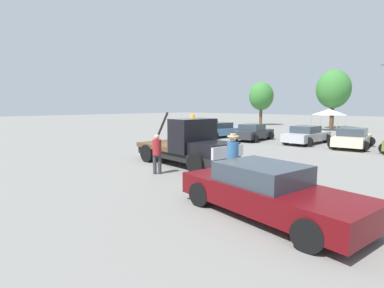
{
  "coord_description": "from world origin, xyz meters",
  "views": [
    {
      "loc": [
        10.1,
        -9.98,
        2.83
      ],
      "look_at": [
        0.5,
        0.0,
        1.05
      ],
      "focal_mm": 28.0,
      "sensor_mm": 36.0,
      "label": 1
    }
  ],
  "objects_px": {
    "parked_car_tan": "(207,128)",
    "tree_center": "(261,96)",
    "person_near_truck": "(233,155)",
    "parked_car_charcoal": "(253,132)",
    "foreground_car": "(267,191)",
    "person_at_hood": "(157,151)",
    "tow_truck": "(189,146)",
    "tree_left": "(333,89)",
    "parked_car_cream": "(352,138)",
    "parked_car_skyblue": "(221,130)",
    "parked_car_silver": "(306,135)",
    "canopy_tent_white": "(329,112)"
  },
  "relations": [
    {
      "from": "parked_car_charcoal",
      "to": "person_at_hood",
      "type": "bearing_deg",
      "value": -169.59
    },
    {
      "from": "foreground_car",
      "to": "tree_left",
      "type": "relative_size",
      "value": 0.73
    },
    {
      "from": "tow_truck",
      "to": "tree_left",
      "type": "height_order",
      "value": "tree_left"
    },
    {
      "from": "person_near_truck",
      "to": "parked_car_silver",
      "type": "bearing_deg",
      "value": -87.16
    },
    {
      "from": "parked_car_charcoal",
      "to": "tree_center",
      "type": "distance_m",
      "value": 20.41
    },
    {
      "from": "parked_car_cream",
      "to": "tree_center",
      "type": "height_order",
      "value": "tree_center"
    },
    {
      "from": "parked_car_silver",
      "to": "tree_center",
      "type": "xyz_separation_m",
      "value": [
        -13.95,
        16.69,
        3.52
      ]
    },
    {
      "from": "parked_car_charcoal",
      "to": "parked_car_skyblue",
      "type": "bearing_deg",
      "value": 84.08
    },
    {
      "from": "person_near_truck",
      "to": "parked_car_skyblue",
      "type": "xyz_separation_m",
      "value": [
        -10.53,
        12.58,
        -0.45
      ]
    },
    {
      "from": "foreground_car",
      "to": "person_at_hood",
      "type": "height_order",
      "value": "person_at_hood"
    },
    {
      "from": "person_near_truck",
      "to": "parked_car_charcoal",
      "type": "height_order",
      "value": "person_near_truck"
    },
    {
      "from": "parked_car_tan",
      "to": "parked_car_charcoal",
      "type": "height_order",
      "value": "same"
    },
    {
      "from": "person_near_truck",
      "to": "parked_car_charcoal",
      "type": "distance_m",
      "value": 14.47
    },
    {
      "from": "parked_car_silver",
      "to": "tree_center",
      "type": "bearing_deg",
      "value": 41.8
    },
    {
      "from": "parked_car_tan",
      "to": "parked_car_silver",
      "type": "height_order",
      "value": "same"
    },
    {
      "from": "foreground_car",
      "to": "person_at_hood",
      "type": "relative_size",
      "value": 3.13
    },
    {
      "from": "person_at_hood",
      "to": "parked_car_skyblue",
      "type": "bearing_deg",
      "value": -20.19
    },
    {
      "from": "foreground_car",
      "to": "canopy_tent_white",
      "type": "relative_size",
      "value": 1.8
    },
    {
      "from": "foreground_car",
      "to": "parked_car_cream",
      "type": "distance_m",
      "value": 15.36
    },
    {
      "from": "person_at_hood",
      "to": "parked_car_silver",
      "type": "distance_m",
      "value": 14.1
    },
    {
      "from": "parked_car_skyblue",
      "to": "canopy_tent_white",
      "type": "xyz_separation_m",
      "value": [
        4.13,
        14.67,
        1.45
      ]
    },
    {
      "from": "parked_car_tan",
      "to": "tree_left",
      "type": "height_order",
      "value": "tree_left"
    },
    {
      "from": "foreground_car",
      "to": "tree_left",
      "type": "distance_m",
      "value": 33.5
    },
    {
      "from": "parked_car_tan",
      "to": "tree_center",
      "type": "bearing_deg",
      "value": 4.05
    },
    {
      "from": "tree_left",
      "to": "person_near_truck",
      "type": "bearing_deg",
      "value": -76.84
    },
    {
      "from": "person_at_hood",
      "to": "tree_center",
      "type": "distance_m",
      "value": 33.82
    },
    {
      "from": "parked_car_cream",
      "to": "tree_left",
      "type": "xyz_separation_m",
      "value": [
        -7.11,
        16.69,
        4.15
      ]
    },
    {
      "from": "parked_car_cream",
      "to": "tree_left",
      "type": "height_order",
      "value": "tree_left"
    },
    {
      "from": "canopy_tent_white",
      "to": "parked_car_skyblue",
      "type": "bearing_deg",
      "value": -105.72
    },
    {
      "from": "parked_car_cream",
      "to": "tree_center",
      "type": "relative_size",
      "value": 0.75
    },
    {
      "from": "person_at_hood",
      "to": "parked_car_tan",
      "type": "bearing_deg",
      "value": -14.26
    },
    {
      "from": "foreground_car",
      "to": "parked_car_skyblue",
      "type": "bearing_deg",
      "value": 141.06
    },
    {
      "from": "parked_car_charcoal",
      "to": "parked_car_cream",
      "type": "distance_m",
      "value": 7.29
    },
    {
      "from": "person_near_truck",
      "to": "canopy_tent_white",
      "type": "xyz_separation_m",
      "value": [
        -6.4,
        27.25,
        1.0
      ]
    },
    {
      "from": "person_at_hood",
      "to": "parked_car_skyblue",
      "type": "height_order",
      "value": "person_at_hood"
    },
    {
      "from": "parked_car_silver",
      "to": "canopy_tent_white",
      "type": "bearing_deg",
      "value": 15.48
    },
    {
      "from": "person_near_truck",
      "to": "person_at_hood",
      "type": "xyz_separation_m",
      "value": [
        -3.35,
        -0.68,
        -0.14
      ]
    },
    {
      "from": "canopy_tent_white",
      "to": "tree_left",
      "type": "xyz_separation_m",
      "value": [
        -0.64,
        2.87,
        2.7
      ]
    },
    {
      "from": "parked_car_tan",
      "to": "parked_car_charcoal",
      "type": "bearing_deg",
      "value": -111.41
    },
    {
      "from": "parked_car_tan",
      "to": "parked_car_charcoal",
      "type": "xyz_separation_m",
      "value": [
        6.2,
        -1.4,
        -0.0
      ]
    },
    {
      "from": "person_near_truck",
      "to": "parked_car_charcoal",
      "type": "relative_size",
      "value": 0.42
    },
    {
      "from": "tow_truck",
      "to": "parked_car_cream",
      "type": "xyz_separation_m",
      "value": [
        3.66,
        11.96,
        -0.3
      ]
    },
    {
      "from": "person_at_hood",
      "to": "parked_car_skyblue",
      "type": "relative_size",
      "value": 0.35
    },
    {
      "from": "tow_truck",
      "to": "tree_left",
      "type": "relative_size",
      "value": 0.8
    },
    {
      "from": "person_at_hood",
      "to": "parked_car_charcoal",
      "type": "height_order",
      "value": "person_at_hood"
    },
    {
      "from": "tow_truck",
      "to": "parked_car_silver",
      "type": "height_order",
      "value": "tow_truck"
    },
    {
      "from": "parked_car_skyblue",
      "to": "canopy_tent_white",
      "type": "distance_m",
      "value": 15.3
    },
    {
      "from": "tree_center",
      "to": "person_near_truck",
      "type": "bearing_deg",
      "value": -60.53
    },
    {
      "from": "person_near_truck",
      "to": "canopy_tent_white",
      "type": "height_order",
      "value": "canopy_tent_white"
    },
    {
      "from": "person_near_truck",
      "to": "tree_center",
      "type": "xyz_separation_m",
      "value": [
        -17.01,
        30.1,
        3.07
      ]
    }
  ]
}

